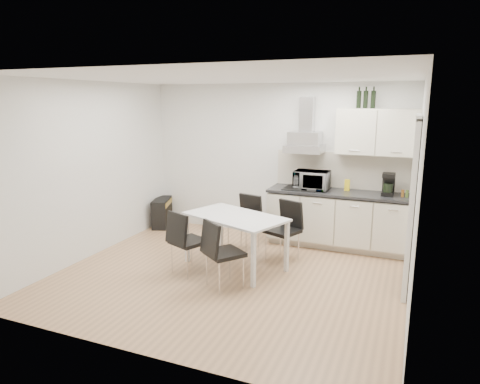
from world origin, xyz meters
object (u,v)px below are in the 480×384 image
(kitchenette, at_px, (342,197))
(guitar_amp, at_px, (162,212))
(chair_far_left, at_px, (244,224))
(chair_near_left, at_px, (189,242))
(chair_near_right, at_px, (225,254))
(dining_table, at_px, (235,221))
(floor_speaker, at_px, (211,220))
(chair_far_right, at_px, (282,232))

(kitchenette, relative_size, guitar_amp, 3.72)
(chair_far_left, bearing_deg, chair_near_left, 85.02)
(chair_far_left, xyz_separation_m, chair_near_right, (0.26, -1.30, 0.00))
(chair_near_left, bearing_deg, guitar_amp, 154.32)
(dining_table, relative_size, floor_speaker, 5.67)
(chair_far_left, distance_m, floor_speaker, 1.44)
(kitchenette, distance_m, chair_far_left, 1.62)
(floor_speaker, bearing_deg, guitar_amp, -160.35)
(kitchenette, bearing_deg, chair_far_right, -126.68)
(chair_far_right, bearing_deg, chair_near_left, 63.74)
(dining_table, xyz_separation_m, chair_far_right, (0.55, 0.48, -0.23))
(chair_near_right, bearing_deg, chair_far_left, 138.15)
(chair_far_right, relative_size, floor_speaker, 3.16)
(dining_table, relative_size, guitar_amp, 2.33)
(kitchenette, distance_m, floor_speaker, 2.50)
(chair_near_left, xyz_separation_m, chair_near_right, (0.63, -0.23, 0.00))
(chair_near_left, distance_m, guitar_amp, 2.37)
(chair_far_right, bearing_deg, dining_table, 63.21)
(kitchenette, xyz_separation_m, dining_table, (-1.24, -1.41, -0.16))
(kitchenette, xyz_separation_m, chair_near_left, (-1.73, -1.86, -0.39))
(guitar_amp, distance_m, floor_speaker, 0.93)
(dining_table, bearing_deg, floor_speaker, 147.21)
(chair_far_left, distance_m, chair_near_right, 1.33)
(chair_near_left, xyz_separation_m, guitar_amp, (-1.56, 1.77, -0.18))
(chair_near_left, height_order, guitar_amp, chair_near_left)
(kitchenette, relative_size, chair_near_left, 2.86)
(chair_far_left, distance_m, chair_near_left, 1.13)
(kitchenette, xyz_separation_m, floor_speaker, (-2.40, 0.17, -0.69))
(chair_far_right, distance_m, floor_speaker, 2.05)
(dining_table, bearing_deg, guitar_amp, 167.97)
(dining_table, distance_m, chair_near_left, 0.70)
(kitchenette, height_order, chair_near_left, kitchenette)
(chair_far_right, xyz_separation_m, chair_near_right, (-0.41, -1.16, 0.00))
(kitchenette, height_order, dining_table, kitchenette)
(chair_near_left, height_order, chair_near_right, same)
(kitchenette, bearing_deg, floor_speaker, 176.06)
(floor_speaker, bearing_deg, chair_far_left, -38.59)
(chair_far_left, bearing_deg, floor_speaker, -28.63)
(dining_table, bearing_deg, chair_near_left, -116.83)
(chair_far_left, relative_size, chair_near_left, 1.00)
(chair_near_left, relative_size, chair_near_right, 1.00)
(chair_near_right, bearing_deg, chair_near_left, -163.24)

